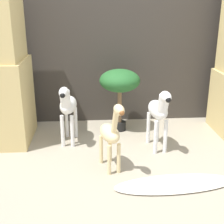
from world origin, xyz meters
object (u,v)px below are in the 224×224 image
at_px(zebra_right, 159,111).
at_px(surfboard, 172,184).
at_px(potted_palm_front, 120,83).
at_px(giraffe_figurine, 111,133).
at_px(zebra_left, 68,106).

xyz_separation_m(zebra_right, surfboard, (-0.01, -0.64, -0.38)).
bearing_deg(potted_palm_front, giraffe_figurine, -100.12).
bearing_deg(zebra_left, zebra_right, -13.35).
bearing_deg(giraffe_figurine, potted_palm_front, 79.88).
bearing_deg(surfboard, zebra_left, 134.99).
bearing_deg(zebra_right, surfboard, -91.24).
bearing_deg(surfboard, giraffe_figurine, 148.15).
bearing_deg(surfboard, zebra_right, 88.76).
xyz_separation_m(zebra_left, surfboard, (0.84, -0.84, -0.38)).
xyz_separation_m(giraffe_figurine, potted_palm_front, (0.15, 0.86, 0.20)).
bearing_deg(zebra_right, zebra_left, 166.65).
xyz_separation_m(giraffe_figurine, surfboard, (0.46, -0.28, -0.32)).
height_order(zebra_right, potted_palm_front, potted_palm_front).
relative_size(zebra_left, giraffe_figurine, 0.98).
distance_m(giraffe_figurine, potted_palm_front, 0.89).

